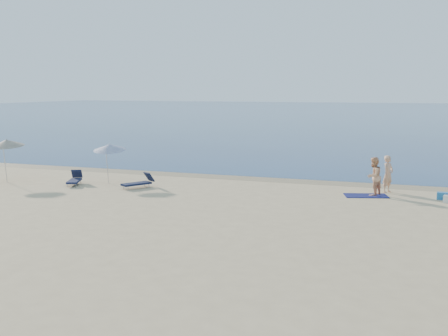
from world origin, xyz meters
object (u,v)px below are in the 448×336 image
Objects in this scene: person_left at (388,174)px; umbrella_near at (109,147)px; blue_cooler at (442,196)px; person_right at (374,176)px.

umbrella_near reaches higher than person_left.
person_left is 3.84× the size of blue_cooler.
person_left is at bearing 162.09° from blue_cooler.
blue_cooler is at bearing 116.39° from person_right.
blue_cooler is (2.33, -0.93, -0.69)m from person_left.
umbrella_near is at bearing -172.39° from blue_cooler.
person_left is at bearing -2.18° from umbrella_near.
blue_cooler is 0.21× the size of umbrella_near.
umbrella_near reaches higher than person_right.
person_right is 12.87m from umbrella_near.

